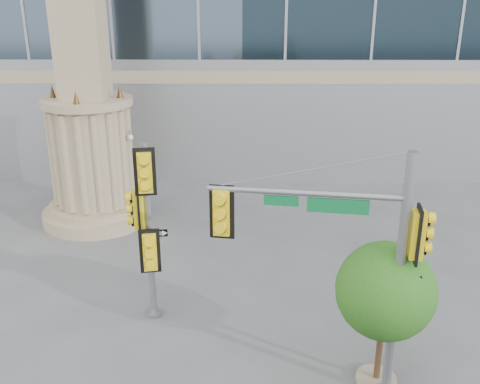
{
  "coord_description": "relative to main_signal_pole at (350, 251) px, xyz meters",
  "views": [
    {
      "loc": [
        0.15,
        -11.59,
        8.78
      ],
      "look_at": [
        0.02,
        2.0,
        3.8
      ],
      "focal_mm": 40.0,
      "sensor_mm": 36.0,
      "label": 1
    }
  ],
  "objects": [
    {
      "name": "ground",
      "position": [
        -2.4,
        1.28,
        -3.66
      ],
      "size": [
        120.0,
        120.0,
        0.0
      ],
      "primitive_type": "plane",
      "color": "#545456",
      "rests_on": "ground"
    },
    {
      "name": "main_signal_pole",
      "position": [
        0.0,
        0.0,
        0.0
      ],
      "size": [
        4.55,
        1.07,
        5.91
      ],
      "rotation": [
        0.0,
        0.0,
        -0.15
      ],
      "color": "slate",
      "rests_on": "ground"
    },
    {
      "name": "monument",
      "position": [
        -8.4,
        10.28,
        1.85
      ],
      "size": [
        4.4,
        4.4,
        16.6
      ],
      "color": "tan",
      "rests_on": "ground"
    },
    {
      "name": "street_tree",
      "position": [
        1.0,
        0.36,
        -1.27
      ],
      "size": [
        2.33,
        2.28,
        3.64
      ],
      "color": "tan",
      "rests_on": "ground"
    },
    {
      "name": "secondary_signal_pole",
      "position": [
        -4.94,
        3.02,
        -0.61
      ],
      "size": [
        0.95,
        0.69,
        5.21
      ],
      "rotation": [
        0.0,
        0.0,
        0.17
      ],
      "color": "slate",
      "rests_on": "ground"
    }
  ]
}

